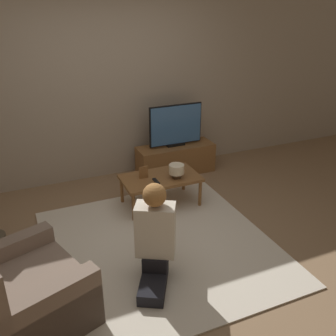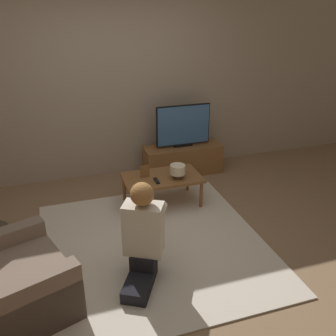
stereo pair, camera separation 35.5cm
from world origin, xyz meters
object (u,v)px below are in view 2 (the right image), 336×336
at_px(person_kneeling, 143,232).
at_px(table_lamp, 178,170).
at_px(tv, 183,126).
at_px(coffee_table, 162,179).
at_px(armchair, 7,285).

xyz_separation_m(person_kneeling, table_lamp, (0.71, 1.11, 0.00)).
xyz_separation_m(tv, person_kneeling, (-1.10, -2.01, -0.24)).
relative_size(coffee_table, table_lamp, 5.14).
bearing_deg(armchair, person_kneeling, -105.29).
bearing_deg(tv, table_lamp, -113.69).
height_order(tv, table_lamp, tv).
distance_m(coffee_table, person_kneeling, 1.34).
height_order(armchair, person_kneeling, person_kneeling).
bearing_deg(armchair, tv, -66.20).
xyz_separation_m(coffee_table, table_lamp, (0.16, -0.10, 0.14)).
distance_m(tv, coffee_table, 1.04).
relative_size(person_kneeling, table_lamp, 5.23).
distance_m(coffee_table, armchair, 2.12).
height_order(coffee_table, person_kneeling, person_kneeling).
bearing_deg(coffee_table, table_lamp, -31.77).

